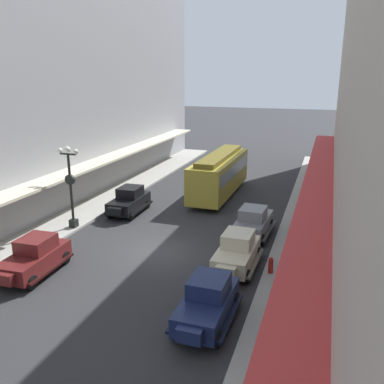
{
  "coord_description": "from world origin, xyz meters",
  "views": [
    {
      "loc": [
        8.5,
        -19.41,
        9.54
      ],
      "look_at": [
        0.0,
        6.0,
        1.8
      ],
      "focal_mm": 38.53,
      "sensor_mm": 36.0,
      "label": 1
    }
  ],
  "objects_px": {
    "lamp_post_with_clock": "(70,184)",
    "streetcar": "(219,173)",
    "fire_hydrant": "(271,265)",
    "parked_car_1": "(129,200)",
    "parked_car_3": "(237,250)",
    "pedestrian_0": "(305,190)",
    "parked_car_2": "(35,256)",
    "pedestrian_1": "(281,280)",
    "parked_car_4": "(207,300)",
    "parked_car_0": "(253,221)"
  },
  "relations": [
    {
      "from": "lamp_post_with_clock",
      "to": "streetcar",
      "type": "bearing_deg",
      "value": 56.22
    },
    {
      "from": "lamp_post_with_clock",
      "to": "fire_hydrant",
      "type": "xyz_separation_m",
      "value": [
        12.75,
        -2.34,
        -2.42
      ]
    },
    {
      "from": "streetcar",
      "to": "parked_car_1",
      "type": "bearing_deg",
      "value": -128.54
    },
    {
      "from": "parked_car_3",
      "to": "pedestrian_0",
      "type": "xyz_separation_m",
      "value": [
        2.51,
        12.31,
        0.07
      ]
    },
    {
      "from": "parked_car_2",
      "to": "lamp_post_with_clock",
      "type": "height_order",
      "value": "lamp_post_with_clock"
    },
    {
      "from": "lamp_post_with_clock",
      "to": "fire_hydrant",
      "type": "height_order",
      "value": "lamp_post_with_clock"
    },
    {
      "from": "parked_car_3",
      "to": "streetcar",
      "type": "bearing_deg",
      "value": 108.81
    },
    {
      "from": "parked_car_2",
      "to": "parked_car_3",
      "type": "xyz_separation_m",
      "value": [
        9.27,
        3.77,
        0.0
      ]
    },
    {
      "from": "pedestrian_1",
      "to": "parked_car_1",
      "type": "bearing_deg",
      "value": 143.47
    },
    {
      "from": "streetcar",
      "to": "pedestrian_1",
      "type": "distance_m",
      "value": 16.25
    },
    {
      "from": "pedestrian_0",
      "to": "pedestrian_1",
      "type": "distance_m",
      "value": 14.88
    },
    {
      "from": "streetcar",
      "to": "fire_hydrant",
      "type": "distance_m",
      "value": 13.94
    },
    {
      "from": "parked_car_1",
      "to": "parked_car_4",
      "type": "bearing_deg",
      "value": -50.81
    },
    {
      "from": "parked_car_0",
      "to": "fire_hydrant",
      "type": "bearing_deg",
      "value": -70.17
    },
    {
      "from": "pedestrian_0",
      "to": "streetcar",
      "type": "bearing_deg",
      "value": -179.22
    },
    {
      "from": "parked_car_4",
      "to": "streetcar",
      "type": "height_order",
      "value": "streetcar"
    },
    {
      "from": "pedestrian_0",
      "to": "fire_hydrant",
      "type": "bearing_deg",
      "value": -93.4
    },
    {
      "from": "parked_car_0",
      "to": "streetcar",
      "type": "relative_size",
      "value": 0.45
    },
    {
      "from": "pedestrian_1",
      "to": "streetcar",
      "type": "bearing_deg",
      "value": 114.29
    },
    {
      "from": "parked_car_2",
      "to": "streetcar",
      "type": "height_order",
      "value": "streetcar"
    },
    {
      "from": "parked_car_1",
      "to": "pedestrian_1",
      "type": "bearing_deg",
      "value": -36.53
    },
    {
      "from": "lamp_post_with_clock",
      "to": "parked_car_4",
      "type": "bearing_deg",
      "value": -32.88
    },
    {
      "from": "parked_car_0",
      "to": "pedestrian_1",
      "type": "relative_size",
      "value": 2.58
    },
    {
      "from": "fire_hydrant",
      "to": "pedestrian_1",
      "type": "distance_m",
      "value": 2.41
    },
    {
      "from": "parked_car_4",
      "to": "pedestrian_1",
      "type": "height_order",
      "value": "parked_car_4"
    },
    {
      "from": "streetcar",
      "to": "parked_car_2",
      "type": "bearing_deg",
      "value": -107.71
    },
    {
      "from": "lamp_post_with_clock",
      "to": "parked_car_3",
      "type": "bearing_deg",
      "value": -10.43
    },
    {
      "from": "fire_hydrant",
      "to": "pedestrian_1",
      "type": "xyz_separation_m",
      "value": [
        0.75,
        -2.24,
        0.45
      ]
    },
    {
      "from": "parked_car_1",
      "to": "parked_car_2",
      "type": "bearing_deg",
      "value": -91.04
    },
    {
      "from": "parked_car_3",
      "to": "pedestrian_1",
      "type": "height_order",
      "value": "parked_car_3"
    },
    {
      "from": "parked_car_2",
      "to": "pedestrian_0",
      "type": "bearing_deg",
      "value": 53.77
    },
    {
      "from": "parked_car_0",
      "to": "lamp_post_with_clock",
      "type": "height_order",
      "value": "lamp_post_with_clock"
    },
    {
      "from": "parked_car_2",
      "to": "parked_car_3",
      "type": "bearing_deg",
      "value": 22.13
    },
    {
      "from": "streetcar",
      "to": "parked_car_0",
      "type": "bearing_deg",
      "value": -61.46
    },
    {
      "from": "parked_car_4",
      "to": "pedestrian_0",
      "type": "xyz_separation_m",
      "value": [
        2.58,
        17.35,
        0.07
      ]
    },
    {
      "from": "parked_car_0",
      "to": "pedestrian_1",
      "type": "xyz_separation_m",
      "value": [
        2.51,
        -7.13,
        0.07
      ]
    },
    {
      "from": "parked_car_3",
      "to": "pedestrian_0",
      "type": "height_order",
      "value": "parked_car_3"
    },
    {
      "from": "pedestrian_1",
      "to": "parked_car_4",
      "type": "bearing_deg",
      "value": -136.27
    },
    {
      "from": "parked_car_0",
      "to": "parked_car_1",
      "type": "xyz_separation_m",
      "value": [
        -9.1,
        1.47,
        0.0
      ]
    },
    {
      "from": "parked_car_2",
      "to": "lamp_post_with_clock",
      "type": "xyz_separation_m",
      "value": [
        -1.72,
        5.79,
        2.04
      ]
    },
    {
      "from": "parked_car_1",
      "to": "parked_car_4",
      "type": "height_order",
      "value": "same"
    },
    {
      "from": "parked_car_4",
      "to": "pedestrian_0",
      "type": "relative_size",
      "value": 2.56
    },
    {
      "from": "streetcar",
      "to": "pedestrian_0",
      "type": "bearing_deg",
      "value": 0.78
    },
    {
      "from": "parked_car_3",
      "to": "parked_car_4",
      "type": "distance_m",
      "value": 5.03
    },
    {
      "from": "parked_car_0",
      "to": "parked_car_4",
      "type": "relative_size",
      "value": 1.01
    },
    {
      "from": "parked_car_1",
      "to": "pedestrian_1",
      "type": "xyz_separation_m",
      "value": [
        11.6,
        -8.6,
        0.07
      ]
    },
    {
      "from": "parked_car_4",
      "to": "pedestrian_1",
      "type": "relative_size",
      "value": 2.56
    },
    {
      "from": "streetcar",
      "to": "fire_hydrant",
      "type": "bearing_deg",
      "value": -64.71
    },
    {
      "from": "parked_car_0",
      "to": "streetcar",
      "type": "bearing_deg",
      "value": 118.54
    },
    {
      "from": "parked_car_3",
      "to": "pedestrian_0",
      "type": "relative_size",
      "value": 2.56
    }
  ]
}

